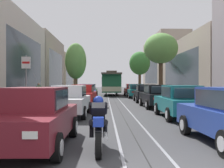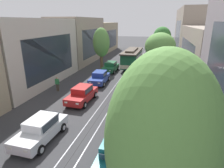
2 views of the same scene
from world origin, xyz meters
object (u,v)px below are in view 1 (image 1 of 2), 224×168
at_px(fire_hydrant, 211,109).
at_px(street_sign_post, 26,82).
at_px(parked_car_maroon_near_left, 34,117).
at_px(parked_car_black_fourth_right, 146,93).
at_px(parked_car_red_sixth_right, 132,90).
at_px(motorcycle_with_rider, 98,125).
at_px(parked_car_black_mid_right, 157,96).
at_px(pedestrian_on_left_pavement, 39,92).
at_px(cable_car_trolley, 111,83).
at_px(parked_car_green_fifth_left, 89,90).
at_px(parked_car_blue_fourth_left, 87,92).
at_px(parked_car_teal_fifth_right, 136,91).
at_px(street_tree_kerb_right_mid, 140,64).
at_px(parked_car_teal_second_right, 181,102).
at_px(parked_car_red_mid_left, 83,95).
at_px(street_tree_kerb_left_second, 76,62).
at_px(parked_car_white_second_left, 69,101).
at_px(street_tree_kerb_right_second, 161,49).

bearing_deg(fire_hydrant, street_sign_post, -168.65).
xyz_separation_m(parked_car_maroon_near_left, parked_car_black_fourth_right, (5.55, 16.29, 0.00)).
distance_m(fire_hydrant, street_sign_post, 8.63).
height_order(parked_car_red_sixth_right, motorcycle_with_rider, parked_car_red_sixth_right).
relative_size(parked_car_black_mid_right, pedestrian_on_left_pavement, 2.58).
bearing_deg(parked_car_black_mid_right, cable_car_trolley, 98.42).
bearing_deg(parked_car_green_fifth_left, parked_car_blue_fourth_left, -88.68).
height_order(parked_car_teal_fifth_right, street_tree_kerb_right_mid, street_tree_kerb_right_mid).
bearing_deg(parked_car_red_sixth_right, parked_car_teal_second_right, -89.84).
xyz_separation_m(parked_car_red_mid_left, parked_car_green_fifth_left, (-0.26, 12.31, 0.00)).
bearing_deg(parked_car_maroon_near_left, parked_car_red_mid_left, 89.05).
distance_m(parked_car_teal_second_right, parked_car_red_sixth_right, 22.05).
relative_size(parked_car_teal_fifth_right, street_tree_kerb_right_mid, 0.65).
distance_m(parked_car_blue_fourth_left, parked_car_green_fifth_left, 6.22).
height_order(parked_car_blue_fourth_left, motorcycle_with_rider, parked_car_blue_fourth_left).
height_order(parked_car_red_mid_left, street_tree_kerb_left_second, street_tree_kerb_left_second).
bearing_deg(pedestrian_on_left_pavement, parked_car_teal_fifth_right, 38.23).
xyz_separation_m(parked_car_blue_fourth_left, parked_car_red_sixth_right, (5.41, 8.30, 0.00)).
relative_size(parked_car_white_second_left, fire_hydrant, 5.23).
distance_m(street_tree_kerb_right_mid, cable_car_trolley, 8.30).
relative_size(parked_car_green_fifth_left, street_sign_post, 1.55).
relative_size(parked_car_blue_fourth_left, parked_car_black_fourth_right, 1.00).
relative_size(parked_car_green_fifth_left, street_tree_kerb_left_second, 0.65).
bearing_deg(parked_car_green_fifth_left, street_tree_kerb_right_mid, 51.32).
distance_m(parked_car_teal_second_right, pedestrian_on_left_pavement, 13.48).
distance_m(parked_car_green_fifth_left, cable_car_trolley, 4.55).
bearing_deg(street_tree_kerb_right_mid, street_tree_kerb_right_second, -90.48).
bearing_deg(parked_car_teal_second_right, parked_car_maroon_near_left, -134.90).
relative_size(parked_car_teal_fifth_right, cable_car_trolley, 0.48).
xyz_separation_m(parked_car_maroon_near_left, cable_car_trolley, (2.82, 28.98, 0.86)).
distance_m(parked_car_white_second_left, parked_car_red_sixth_right, 21.85).
height_order(parked_car_black_fourth_right, fire_hydrant, parked_car_black_fourth_right).
bearing_deg(street_tree_kerb_right_mid, parked_car_green_fifth_left, -128.68).
height_order(parked_car_teal_fifth_right, motorcycle_with_rider, parked_car_teal_fifth_right).
height_order(parked_car_green_fifth_left, parked_car_red_sixth_right, same).
bearing_deg(pedestrian_on_left_pavement, cable_car_trolley, 64.36).
relative_size(parked_car_red_mid_left, cable_car_trolley, 0.48).
relative_size(parked_car_green_fifth_left, parked_car_red_sixth_right, 1.01).
height_order(parked_car_green_fifth_left, street_sign_post, street_sign_post).
height_order(parked_car_maroon_near_left, pedestrian_on_left_pavement, pedestrian_on_left_pavement).
distance_m(parked_car_maroon_near_left, street_sign_post, 4.13).
height_order(pedestrian_on_left_pavement, fire_hydrant, pedestrian_on_left_pavement).
height_order(parked_car_maroon_near_left, cable_car_trolley, cable_car_trolley).
bearing_deg(parked_car_red_mid_left, street_sign_post, -99.30).
bearing_deg(cable_car_trolley, parked_car_black_fourth_right, -77.85).
distance_m(parked_car_blue_fourth_left, parked_car_teal_fifth_right, 6.27).
distance_m(parked_car_white_second_left, parked_car_teal_second_right, 5.56).
bearing_deg(parked_car_red_mid_left, cable_car_trolley, 80.62).
relative_size(parked_car_teal_second_right, street_sign_post, 1.54).
height_order(parked_car_red_mid_left, fire_hydrant, parked_car_red_mid_left).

